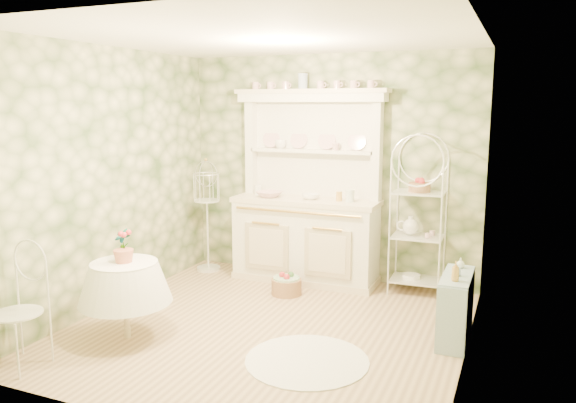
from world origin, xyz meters
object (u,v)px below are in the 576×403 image
at_px(round_table, 126,303).
at_px(side_shelf, 456,307).
at_px(birdcage_stand, 207,219).
at_px(floor_basket, 287,285).
at_px(bakers_rack, 419,209).
at_px(kitchen_dresser, 306,187).
at_px(cafe_chair, 17,312).

bearing_deg(round_table, side_shelf, 21.72).
distance_m(birdcage_stand, floor_basket, 1.50).
height_order(bakers_rack, round_table, bakers_rack).
xyz_separation_m(kitchen_dresser, bakers_rack, (1.32, 0.07, -0.18)).
height_order(round_table, floor_basket, round_table).
bearing_deg(kitchen_dresser, round_table, -111.95).
relative_size(side_shelf, round_table, 1.08).
distance_m(round_table, floor_basket, 1.89).
xyz_separation_m(side_shelf, cafe_chair, (-3.21, -1.91, 0.16)).
distance_m(side_shelf, birdcage_stand, 3.37).
bearing_deg(floor_basket, side_shelf, -16.33).
bearing_deg(round_table, cafe_chair, -118.48).
distance_m(side_shelf, round_table, 2.99).
distance_m(bakers_rack, side_shelf, 1.47).
relative_size(bakers_rack, side_shelf, 2.68).
bearing_deg(floor_basket, cafe_chair, -118.19).
distance_m(side_shelf, floor_basket, 1.98).
distance_m(kitchen_dresser, round_table, 2.53).
relative_size(side_shelf, birdcage_stand, 0.54).
height_order(kitchen_dresser, cafe_chair, kitchen_dresser).
xyz_separation_m(round_table, cafe_chair, (-0.43, -0.80, 0.13)).
height_order(round_table, birdcage_stand, birdcage_stand).
relative_size(kitchen_dresser, round_table, 3.43).
bearing_deg(cafe_chair, birdcage_stand, 88.94).
height_order(cafe_chair, floor_basket, cafe_chair).
bearing_deg(side_shelf, floor_basket, 161.34).
distance_m(bakers_rack, birdcage_stand, 2.65).
bearing_deg(floor_basket, birdcage_stand, 159.76).
bearing_deg(bakers_rack, birdcage_stand, -178.63).
xyz_separation_m(kitchen_dresser, round_table, (-0.89, -2.22, -0.81)).
relative_size(side_shelf, floor_basket, 2.26).
relative_size(cafe_chair, birdcage_stand, 0.70).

